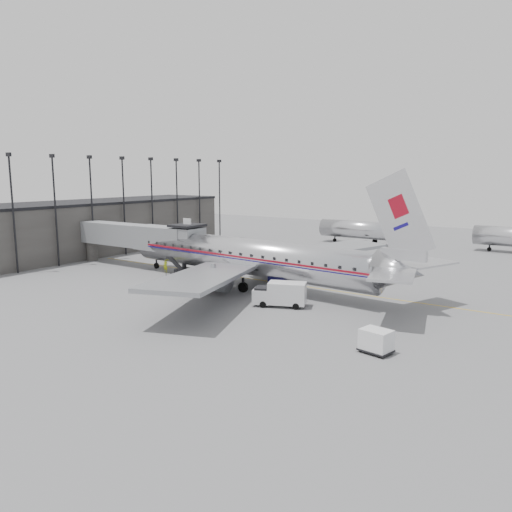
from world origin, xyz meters
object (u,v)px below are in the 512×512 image
(baggage_cart_navy, at_px, (280,284))
(baggage_cart_white, at_px, (376,341))
(airliner, at_px, (250,257))
(ramp_worker, at_px, (166,266))
(service_van, at_px, (280,294))

(baggage_cart_navy, xyz_separation_m, baggage_cart_white, (15.24, -11.80, -0.05))
(baggage_cart_navy, height_order, baggage_cart_white, baggage_cart_navy)
(airliner, relative_size, baggage_cart_white, 16.81)
(baggage_cart_navy, distance_m, ramp_worker, 18.03)
(airliner, relative_size, service_van, 7.72)
(ramp_worker, bearing_deg, baggage_cart_navy, -8.03)
(service_van, distance_m, baggage_cart_navy, 5.68)
(baggage_cart_white, bearing_deg, service_van, 162.08)
(service_van, relative_size, baggage_cart_navy, 2.08)
(ramp_worker, bearing_deg, baggage_cart_white, -25.90)
(baggage_cart_navy, relative_size, baggage_cart_white, 1.05)
(baggage_cart_white, xyz_separation_m, ramp_worker, (-33.24, 12.80, -0.01))
(airliner, xyz_separation_m, baggage_cart_white, (19.84, -12.73, -2.40))
(baggage_cart_white, bearing_deg, ramp_worker, 170.57)
(airliner, distance_m, service_van, 9.74)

